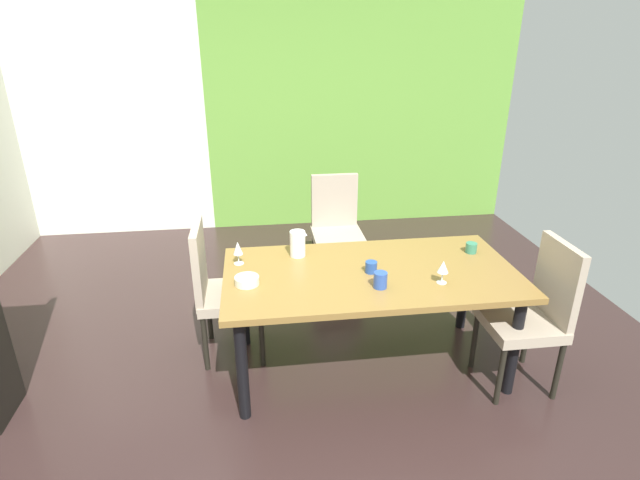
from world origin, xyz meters
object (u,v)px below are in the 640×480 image
object	(u,v)px
wine_glass_east	(443,267)
wine_glass_corner	(238,249)
cup_front	(371,267)
dining_table	(370,282)
chair_left_far	(219,285)
cup_center	(471,248)
cup_right	(380,280)
chair_right_near	(535,309)
serving_bowl_near_shelf	(247,281)
chair_head_far	(336,225)
pitcher_near_window	(298,243)

from	to	relation	value
wine_glass_east	wine_glass_corner	xyz separation A→B (m)	(-1.23, 0.44, 0.00)
cup_front	dining_table	bearing A→B (deg)	77.51
chair_left_far	wine_glass_corner	distance (m)	0.34
wine_glass_east	wine_glass_corner	size ratio (longest dim) A/B	0.94
wine_glass_east	cup_center	size ratio (longest dim) A/B	1.92
chair_left_far	cup_front	xyz separation A→B (m)	(0.99, -0.31, 0.23)
cup_right	cup_center	world-z (taller)	cup_right
chair_right_near	cup_front	size ratio (longest dim) A/B	13.19
serving_bowl_near_shelf	cup_front	bearing A→B (deg)	4.22
cup_front	chair_left_far	bearing A→B (deg)	162.35
wine_glass_corner	cup_right	xyz separation A→B (m)	(0.85, -0.45, -0.06)
chair_right_near	cup_center	world-z (taller)	chair_right_near
chair_right_near	serving_bowl_near_shelf	world-z (taller)	chair_right_near
wine_glass_east	chair_left_far	bearing A→B (deg)	159.68
wine_glass_corner	cup_right	world-z (taller)	wine_glass_corner
chair_right_near	cup_right	world-z (taller)	chair_right_near
dining_table	cup_center	world-z (taller)	cup_center
chair_right_near	cup_center	distance (m)	0.58
chair_head_far	cup_right	world-z (taller)	chair_head_far
serving_bowl_near_shelf	cup_front	size ratio (longest dim) A/B	1.97
dining_table	serving_bowl_near_shelf	bearing A→B (deg)	-174.49
wine_glass_east	cup_right	xyz separation A→B (m)	(-0.39, -0.01, -0.05)
chair_head_far	chair_left_far	xyz separation A→B (m)	(-0.99, -1.04, 0.00)
chair_left_far	cup_center	bearing A→B (deg)	86.53
dining_table	serving_bowl_near_shelf	xyz separation A→B (m)	(-0.79, -0.08, 0.10)
chair_right_near	cup_front	bearing A→B (deg)	74.41
chair_head_far	chair_left_far	distance (m)	1.44
cup_right	serving_bowl_near_shelf	bearing A→B (deg)	169.46
wine_glass_east	cup_center	world-z (taller)	wine_glass_east
chair_left_far	cup_front	size ratio (longest dim) A/B	13.11
cup_center	chair_head_far	bearing A→B (deg)	123.24
cup_right	cup_front	size ratio (longest dim) A/B	1.31
chair_head_far	serving_bowl_near_shelf	bearing A→B (deg)	60.95
dining_table	wine_glass_corner	bearing A→B (deg)	165.19
chair_right_near	wine_glass_east	world-z (taller)	chair_right_near
cup_right	pitcher_near_window	bearing A→B (deg)	130.55
dining_table	cup_center	xyz separation A→B (m)	(0.75, 0.19, 0.11)
dining_table	pitcher_near_window	distance (m)	0.56
dining_table	serving_bowl_near_shelf	distance (m)	0.80
cup_front	cup_center	xyz separation A→B (m)	(0.76, 0.21, -0.00)
cup_center	pitcher_near_window	bearing A→B (deg)	174.83
serving_bowl_near_shelf	cup_right	bearing A→B (deg)	-10.54
dining_table	cup_front	world-z (taller)	cup_front
dining_table	wine_glass_east	distance (m)	0.48
serving_bowl_near_shelf	dining_table	bearing A→B (deg)	5.51
chair_left_far	serving_bowl_near_shelf	world-z (taller)	chair_left_far
serving_bowl_near_shelf	cup_right	size ratio (longest dim) A/B	1.50
cup_front	pitcher_near_window	world-z (taller)	pitcher_near_window
cup_right	cup_center	size ratio (longest dim) A/B	1.29
wine_glass_corner	cup_center	distance (m)	1.60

